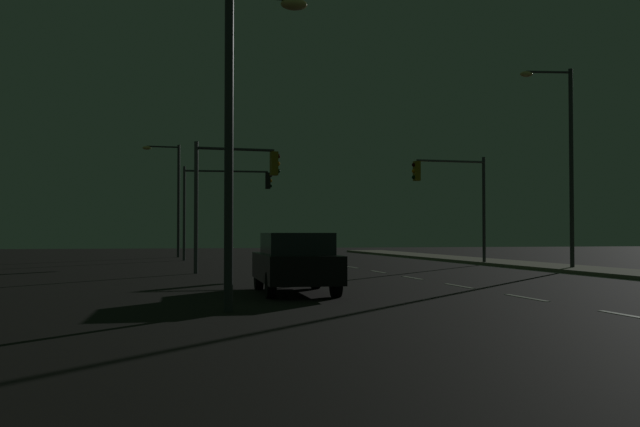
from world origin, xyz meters
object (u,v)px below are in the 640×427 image
Objects in this scene: car at (295,262)px; street_lamp_far_end at (564,149)px; street_lamp_median at (242,114)px; traffic_light_mid_right at (234,182)px; traffic_light_mid_left at (223,193)px; traffic_light_far_left at (453,187)px; street_lamp_corner at (172,189)px.

car is 0.53× the size of street_lamp_far_end.
street_lamp_median is at bearing -139.29° from street_lamp_far_end.
traffic_light_mid_left is (0.79, 13.48, 0.27)m from traffic_light_mid_right.
car is 16.44m from street_lamp_far_end.
traffic_light_mid_left is at bearing 131.56° from street_lamp_far_end.
street_lamp_median reaches higher than traffic_light_far_left.
car is 0.86× the size of traffic_light_far_left.
street_lamp_median is (-1.27, -14.05, 0.37)m from traffic_light_mid_right.
traffic_light_mid_left is at bearing 85.72° from street_lamp_median.
traffic_light_mid_right is at bearing 84.84° from street_lamp_median.
street_lamp_corner is at bearing 95.85° from traffic_light_mid_right.
street_lamp_corner is (-13.20, 14.67, 0.61)m from traffic_light_far_left.
car is 0.61× the size of street_lamp_corner.
street_lamp_corner reaches higher than traffic_light_far_left.
traffic_light_far_left is 13.63m from traffic_light_mid_left.
car is 18.39m from traffic_light_far_left.
street_lamp_corner is (-2.57, 29.36, 3.61)m from car.
traffic_light_mid_right is 0.61× the size of street_lamp_far_end.
traffic_light_mid_right is 12.16m from traffic_light_far_left.
street_lamp_median is (-2.06, -27.53, 0.10)m from traffic_light_mid_left.
traffic_light_mid_left is (0.21, 23.48, 3.05)m from car.
street_lamp_far_end reaches higher than traffic_light_mid_left.
traffic_light_far_left is at bearing 54.10° from car.
traffic_light_far_left is 19.74m from street_lamp_corner.
street_lamp_median is at bearing -88.77° from street_lamp_corner.
street_lamp_far_end is at bearing -48.44° from traffic_light_mid_left.
traffic_light_far_left reaches higher than traffic_light_mid_right.
street_lamp_corner reaches higher than street_lamp_median.
traffic_light_mid_left is 0.74× the size of street_lamp_corner.
car is at bearing -85.01° from street_lamp_corner.
traffic_light_mid_right is at bearing 175.29° from street_lamp_far_end.
street_lamp_far_end is at bearing -52.49° from street_lamp_corner.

